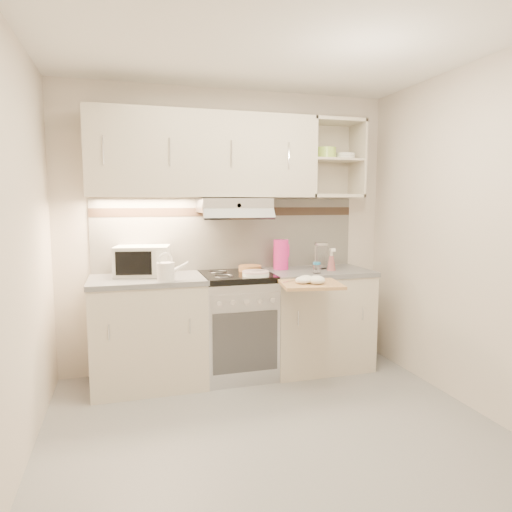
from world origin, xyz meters
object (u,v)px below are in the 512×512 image
(pink_pitcher, at_px, (281,254))
(cutting_board, at_px, (311,284))
(glass_jar, at_px, (321,256))
(microwave, at_px, (143,261))
(watering_can, at_px, (167,271))
(spray_bottle, at_px, (331,261))
(plate_stack, at_px, (256,273))
(electric_range, at_px, (237,324))

(pink_pitcher, height_order, cutting_board, pink_pitcher)
(cutting_board, bearing_deg, glass_jar, 68.29)
(microwave, bearing_deg, pink_pitcher, 10.79)
(pink_pitcher, distance_m, glass_jar, 0.37)
(watering_can, distance_m, spray_bottle, 1.47)
(plate_stack, bearing_deg, pink_pitcher, 42.81)
(microwave, xyz_separation_m, plate_stack, (0.89, -0.30, -0.10))
(watering_can, height_order, pink_pitcher, pink_pitcher)
(pink_pitcher, height_order, glass_jar, pink_pitcher)
(pink_pitcher, distance_m, spray_bottle, 0.46)
(glass_jar, bearing_deg, spray_bottle, -71.95)
(pink_pitcher, relative_size, cutting_board, 0.60)
(watering_can, xyz_separation_m, pink_pitcher, (1.05, 0.34, 0.06))
(watering_can, height_order, cutting_board, watering_can)
(electric_range, relative_size, spray_bottle, 4.24)
(electric_range, relative_size, watering_can, 3.46)
(electric_range, bearing_deg, cutting_board, -48.22)
(watering_can, relative_size, pink_pitcher, 0.96)
(electric_range, xyz_separation_m, glass_jar, (0.81, 0.06, 0.57))
(plate_stack, bearing_deg, electric_range, 123.30)
(microwave, xyz_separation_m, watering_can, (0.17, -0.33, -0.04))
(electric_range, xyz_separation_m, microwave, (-0.78, 0.12, 0.57))
(watering_can, height_order, plate_stack, watering_can)
(electric_range, height_order, plate_stack, plate_stack)
(electric_range, relative_size, plate_stack, 4.04)
(electric_range, relative_size, pink_pitcher, 3.31)
(plate_stack, height_order, cutting_board, plate_stack)
(electric_range, bearing_deg, plate_stack, -56.70)
(watering_can, bearing_deg, spray_bottle, -9.53)
(watering_can, xyz_separation_m, spray_bottle, (1.46, 0.15, 0.00))
(cutting_board, bearing_deg, electric_range, 140.93)
(spray_bottle, bearing_deg, cutting_board, -121.01)
(plate_stack, distance_m, pink_pitcher, 0.46)
(microwave, relative_size, pink_pitcher, 1.79)
(watering_can, distance_m, plate_stack, 0.73)
(glass_jar, xyz_separation_m, cutting_board, (-0.35, -0.58, -0.15))
(microwave, height_order, spray_bottle, microwave)
(electric_range, distance_m, plate_stack, 0.52)
(spray_bottle, relative_size, cutting_board, 0.47)
(plate_stack, distance_m, glass_jar, 0.74)
(electric_range, xyz_separation_m, watering_can, (-0.61, -0.22, 0.53))
(glass_jar, bearing_deg, cutting_board, -120.86)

